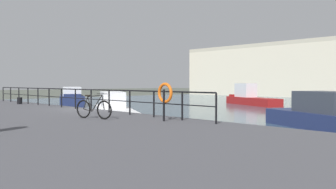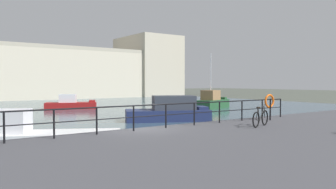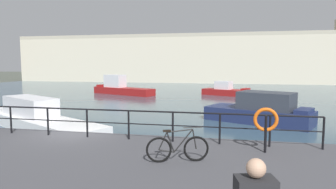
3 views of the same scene
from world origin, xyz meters
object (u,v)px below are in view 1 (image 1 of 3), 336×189
Objects in this scene: moored_green_narrowboat at (72,98)px; parked_bicycle at (94,109)px; moored_cabin_cruiser at (113,108)px; moored_red_daysailer at (323,114)px; life_ring_stand at (165,94)px; mooring_bollard at (20,101)px; moored_small_launch at (250,98)px.

moored_green_narrowboat is 5.46× the size of parked_bicycle.
moored_cabin_cruiser is 5.67× the size of parked_bicycle.
moored_red_daysailer is (28.05, 0.12, -0.02)m from moored_green_narrowboat.
parked_bicycle reaches higher than moored_green_narrowboat.
parked_bicycle is (24.57, -11.88, 0.67)m from moored_green_narrowboat.
mooring_bollard is at bearing 179.58° from life_ring_stand.
moored_small_launch reaches higher than mooring_bollard.
moored_green_narrowboat reaches higher than moored_red_daysailer.
parked_bicycle reaches higher than moored_red_daysailer.
life_ring_stand reaches higher than parked_bicycle.
life_ring_stand is at bearing 5.42° from moored_green_narrowboat.
moored_green_narrowboat is 21.18× the size of mooring_bollard.
life_ring_stand is at bearing -177.40° from moored_cabin_cruiser.
moored_cabin_cruiser is 15.73m from moored_green_narrowboat.
moored_red_daysailer is 0.81× the size of moored_small_launch.
life_ring_stand reaches higher than mooring_bollard.
parked_bicycle is (9.52, -7.30, 0.82)m from moored_cabin_cruiser.
moored_small_launch is at bearing 160.50° from moored_red_daysailer.
life_ring_stand is (-0.98, -10.54, 1.28)m from moored_red_daysailer.
moored_green_narrowboat is 20.05m from moored_small_launch.
moored_cabin_cruiser is 1.35× the size of moored_red_daysailer.
parked_bicycle is at bearing 0.67° from moored_green_narrowboat.
moored_cabin_cruiser reaches higher than mooring_bollard.
life_ring_stand reaches higher than moored_cabin_cruiser.
moored_cabin_cruiser is 6.25m from mooring_bollard.
parked_bicycle is (-3.48, -12.00, 0.69)m from moored_red_daysailer.
moored_red_daysailer is at bearing 84.70° from life_ring_stand.
life_ring_stand is (12.03, -5.84, 1.41)m from moored_cabin_cruiser.
moored_small_launch is 29.93m from life_ring_stand.
life_ring_stand is (14.58, -26.11, 1.26)m from moored_small_launch.
moored_green_narrowboat is at bearing 75.04° from moored_small_launch.
mooring_bollard is (12.64, -10.32, 0.50)m from moored_green_narrowboat.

